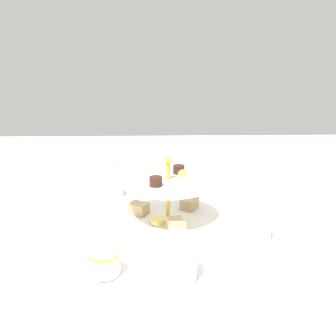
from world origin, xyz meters
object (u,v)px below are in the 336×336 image
butter_knife_left (221,188)px  water_glass_mid_back (257,223)px  butter_knife_right (44,238)px  teacup_with_saucer (105,264)px  tiered_serving_stand (168,203)px  water_glass_tall_right (111,178)px  water_glass_short_left (179,260)px

butter_knife_left → water_glass_mid_back: bearing=128.5°
water_glass_mid_back → butter_knife_right: bearing=-93.7°
butter_knife_right → water_glass_mid_back: (0.03, 0.48, 0.04)m
butter_knife_right → teacup_with_saucer: bearing=23.3°
butter_knife_left → water_glass_mid_back: (0.35, 0.01, 0.04)m
butter_knife_right → water_glass_mid_back: size_ratio=1.84×
tiered_serving_stand → water_glass_tall_right: 0.25m
water_glass_tall_right → water_glass_mid_back: (0.29, 0.36, -0.01)m
water_glass_tall_right → water_glass_mid_back: 0.46m
water_glass_tall_right → butter_knife_right: bearing=-24.3°
tiered_serving_stand → butter_knife_left: bearing=142.6°
water_glass_tall_right → butter_knife_right: size_ratio=0.69×
tiered_serving_stand → water_glass_short_left: bearing=2.6°
teacup_with_saucer → butter_knife_right: size_ratio=0.53×
butter_knife_left → water_glass_mid_back: size_ratio=1.84×
tiered_serving_stand → butter_knife_left: (-0.23, 0.18, -0.05)m
tiered_serving_stand → teacup_with_saucer: size_ratio=3.04×
water_glass_tall_right → teacup_with_saucer: (0.41, 0.04, -0.03)m
butter_knife_left → butter_knife_right: bearing=70.8°
teacup_with_saucer → tiered_serving_stand: bearing=151.5°
water_glass_tall_right → butter_knife_left: bearing=98.9°
water_glass_short_left → butter_knife_right: size_ratio=0.50×
water_glass_short_left → water_glass_tall_right: bearing=-157.3°
tiered_serving_stand → butter_knife_right: 0.30m
water_glass_mid_back → teacup_with_saucer: bearing=-69.7°
water_glass_short_left → butter_knife_left: (-0.48, 0.17, -0.04)m
water_glass_tall_right → teacup_with_saucer: size_ratio=1.30×
tiered_serving_stand → water_glass_mid_back: tiered_serving_stand is taller
teacup_with_saucer → butter_knife_right: 0.22m
teacup_with_saucer → water_glass_tall_right: bearing=-173.8°
tiered_serving_stand → water_glass_tall_right: size_ratio=2.34×
butter_knife_left → butter_knife_right: 0.56m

